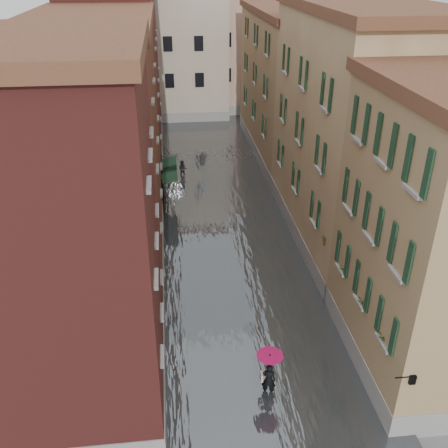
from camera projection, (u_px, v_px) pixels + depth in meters
ground at (252, 338)px, 22.91m from camera, size 120.00×120.00×0.00m
floodwater at (222, 210)px, 34.24m from camera, size 10.00×60.00×0.20m
building_left_near at (68, 247)px, 17.39m from camera, size 6.00×8.00×13.00m
building_left_mid at (102, 148)px, 27.14m from camera, size 6.00×14.00×12.50m
building_left_far at (120, 76)px, 39.91m from camera, size 6.00×16.00×14.00m
building_right_near at (444, 243)px, 19.13m from camera, size 6.00×8.00×11.50m
building_right_mid at (351, 135)px, 28.40m from camera, size 6.00×14.00×13.00m
building_right_far at (290, 87)px, 41.88m from camera, size 6.00×16.00×11.50m
building_end_cream at (168, 52)px, 52.79m from camera, size 12.00×9.00×13.00m
building_end_pink at (249, 52)px, 55.67m from camera, size 10.00×9.00×12.00m
awning_near at (169, 176)px, 33.49m from camera, size 1.09×2.77×2.80m
awning_far at (168, 166)px, 34.99m from camera, size 1.09×2.81×2.80m
wall_lantern at (411, 379)px, 16.66m from camera, size 0.71×0.22×0.35m
window_planters at (354, 278)px, 20.97m from camera, size 0.59×8.09×0.84m
pedestrian_main at (269, 370)px, 19.32m from camera, size 1.06×1.06×2.06m
pedestrian_far at (183, 169)px, 39.15m from camera, size 0.82×0.72×1.42m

